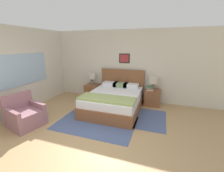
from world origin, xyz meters
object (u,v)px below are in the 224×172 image
object	(u,v)px
armchair	(25,115)
nightstand_near_window	(93,91)
nightstand_by_door	(152,97)
table_lamp_near_window	(92,77)
table_lamp_by_door	(153,81)
bed	(114,100)

from	to	relation	value
armchair	nightstand_near_window	world-z (taller)	armchair
nightstand_near_window	nightstand_by_door	world-z (taller)	same
armchair	nightstand_near_window	size ratio (longest dim) A/B	1.66
nightstand_near_window	table_lamp_near_window	xyz separation A→B (m)	(-0.02, 0.01, 0.59)
nightstand_near_window	table_lamp_by_door	distance (m)	2.39
nightstand_near_window	table_lamp_by_door	bearing A→B (deg)	0.32
table_lamp_by_door	bed	bearing A→B (deg)	-145.47
armchair	table_lamp_near_window	distance (m)	2.68
armchair	table_lamp_by_door	bearing A→B (deg)	143.03
bed	nightstand_near_window	size ratio (longest dim) A/B	3.75
bed	nightstand_by_door	size ratio (longest dim) A/B	3.75
table_lamp_near_window	table_lamp_by_door	distance (m)	2.33
bed	table_lamp_near_window	distance (m)	1.52
nightstand_by_door	table_lamp_near_window	xyz separation A→B (m)	(-2.34, 0.01, 0.59)
bed	table_lamp_by_door	bearing A→B (deg)	34.53
armchair	nightstand_near_window	xyz separation A→B (m)	(0.76, 2.50, -0.00)
bed	table_lamp_by_door	xyz separation A→B (m)	(1.15, 0.79, 0.54)
table_lamp_by_door	table_lamp_near_window	bearing A→B (deg)	180.00
bed	table_lamp_by_door	distance (m)	1.50
table_lamp_by_door	armchair	bearing A→B (deg)	-140.69
bed	armchair	distance (m)	2.58
nightstand_by_door	table_lamp_near_window	bearing A→B (deg)	179.69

